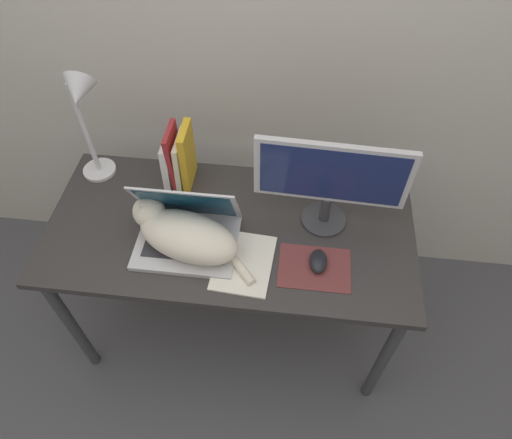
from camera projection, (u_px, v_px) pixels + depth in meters
The scene contains 11 objects.
ground_plane at pixel (226, 386), 2.04m from camera, with size 12.00×12.00×0.00m, color #4C4C51.
wall_back at pixel (245, 10), 1.57m from camera, with size 8.00×0.05×2.60m.
desk at pixel (231, 241), 1.73m from camera, with size 1.34×0.64×0.75m.
laptop at pixel (187, 230), 1.59m from camera, with size 0.35×0.27×0.26m.
cat at pixel (184, 234), 1.55m from camera, with size 0.45×0.27×0.16m.
external_monitor at pixel (331, 180), 1.52m from camera, with size 0.52×0.17×0.37m.
mousepad at pixel (314, 268), 1.55m from camera, with size 0.25×0.18×0.00m.
computer_mouse at pixel (318, 261), 1.55m from camera, with size 0.06×0.10×0.04m.
book_row at pixel (179, 158), 1.74m from camera, with size 0.11×0.15×0.25m.
desk_lamp at pixel (83, 110), 1.57m from camera, with size 0.17×0.17×0.48m.
notepad at pixel (244, 263), 1.56m from camera, with size 0.21×0.27×0.01m.
Camera 1 is at (0.21, -0.69, 2.06)m, focal length 32.00 mm.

